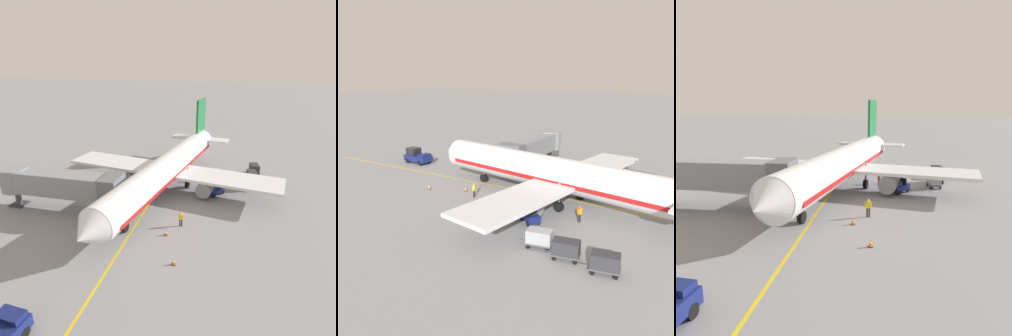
{
  "view_description": "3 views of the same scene",
  "coord_description": "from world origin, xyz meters",
  "views": [
    {
      "loc": [
        -9.85,
        36.51,
        17.17
      ],
      "look_at": [
        -1.3,
        0.0,
        3.14
      ],
      "focal_mm": 31.42,
      "sensor_mm": 36.0,
      "label": 1
    },
    {
      "loc": [
        -36.85,
        -14.44,
        14.38
      ],
      "look_at": [
        -4.2,
        5.15,
        3.95
      ],
      "focal_mm": 38.22,
      "sensor_mm": 36.0,
      "label": 2
    },
    {
      "loc": [
        -6.68,
        38.12,
        10.15
      ],
      "look_at": [
        -1.82,
        3.06,
        3.28
      ],
      "focal_mm": 35.84,
      "sensor_mm": 36.0,
      "label": 3
    }
  ],
  "objects": [
    {
      "name": "baggage_tug_lead",
      "position": [
        -7.82,
        0.34,
        0.71
      ],
      "size": [
        2.47,
        2.71,
        1.62
      ],
      "color": "navy",
      "rests_on": "ground"
    },
    {
      "name": "gate_lead_in_line",
      "position": [
        0.0,
        0.0,
        0.0
      ],
      "size": [
        0.24,
        80.0,
        0.01
      ],
      "primitive_type": "cube",
      "color": "gold",
      "rests_on": "ground"
    },
    {
      "name": "baggage_cart_third_in_train",
      "position": [
        -13.22,
        -8.69,
        0.95
      ],
      "size": [
        1.67,
        2.98,
        1.58
      ],
      "color": "#4C4C51",
      "rests_on": "ground"
    },
    {
      "name": "baggage_cart_front",
      "position": [
        -12.09,
        -2.83,
        0.95
      ],
      "size": [
        1.67,
        2.98,
        1.58
      ],
      "color": "#4C4C51",
      "rests_on": "ground"
    },
    {
      "name": "parked_airliner",
      "position": [
        -1.3,
        0.19,
        3.19
      ],
      "size": [
        30.45,
        37.23,
        10.63
      ],
      "color": "silver",
      "rests_on": "ground"
    },
    {
      "name": "ground_crew_wing_walker",
      "position": [
        -4.87,
        9.11,
        0.95
      ],
      "size": [
        0.72,
        0.33,
        1.69
      ],
      "color": "#232328",
      "rests_on": "ground"
    },
    {
      "name": "ground_plane",
      "position": [
        0.0,
        0.0,
        0.0
      ],
      "size": [
        400.0,
        400.0,
        0.0
      ],
      "primitive_type": "plane",
      "color": "gray"
    },
    {
      "name": "safety_cone_nose_left",
      "position": [
        -5.47,
        15.56,
        0.29
      ],
      "size": [
        0.36,
        0.36,
        0.59
      ],
      "color": "black",
      "rests_on": "ground"
    },
    {
      "name": "safety_cone_nose_right",
      "position": [
        -3.72,
        11.22,
        0.29
      ],
      "size": [
        0.36,
        0.36,
        0.59
      ],
      "color": "black",
      "rests_on": "ground"
    },
    {
      "name": "baggage_cart_second_in_train",
      "position": [
        -12.74,
        -5.47,
        0.95
      ],
      "size": [
        1.67,
        2.98,
        1.58
      ],
      "color": "#4C4C51",
      "rests_on": "ground"
    },
    {
      "name": "jet_bridge",
      "position": [
        9.68,
        8.78,
        3.46
      ],
      "size": [
        15.31,
        3.5,
        4.98
      ],
      "color": "gray",
      "rests_on": "ground"
    },
    {
      "name": "ground_crew_loader",
      "position": [
        -5.39,
        -3.93,
        0.95
      ],
      "size": [
        0.65,
        0.47,
        1.69
      ],
      "color": "#232328",
      "rests_on": "ground"
    }
  ]
}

